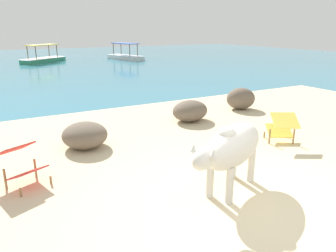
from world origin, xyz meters
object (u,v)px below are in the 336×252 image
deck_chair_near (21,162)px  boat_white (125,56)px  boat_green (43,59)px  deck_chair_far (282,126)px  cow (232,147)px

deck_chair_near → boat_white: size_ratio=0.24×
boat_green → deck_chair_far: bearing=56.0°
deck_chair_far → boat_white: bearing=18.2°
boat_white → boat_green: bearing=-111.8°
cow → deck_chair_near: cow is taller
deck_chair_far → boat_green: size_ratio=0.26×
deck_chair_near → boat_green: boat_green is taller
deck_chair_near → deck_chair_far: bearing=57.7°
deck_chair_near → boat_green: size_ratio=0.26×
cow → boat_white: size_ratio=0.49×
deck_chair_far → boat_white: size_ratio=0.24×
cow → deck_chair_far: 2.65m
deck_chair_near → deck_chair_far: size_ratio=0.99×
deck_chair_far → boat_green: 21.16m
boat_white → boat_green: same height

